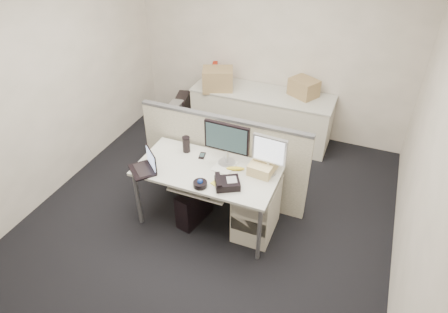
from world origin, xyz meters
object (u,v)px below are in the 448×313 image
at_px(desk, 207,174).
at_px(laptop, 141,162).
at_px(desk_phone, 227,183).
at_px(monitor_main, 227,144).

xyz_separation_m(desk, laptop, (-0.62, -0.28, 0.18)).
bearing_deg(laptop, desk_phone, 47.63).
bearing_deg(monitor_main, desk, -128.28).
height_order(desk, laptop, laptop).
distance_m(monitor_main, desk_phone, 0.44).
xyz_separation_m(monitor_main, desk_phone, (0.15, -0.36, -0.21)).
relative_size(monitor_main, desk_phone, 2.04).
distance_m(monitor_main, laptop, 0.91).
height_order(desk, monitor_main, monitor_main).
height_order(monitor_main, laptop, monitor_main).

